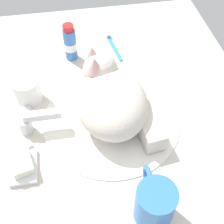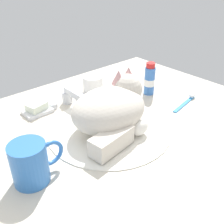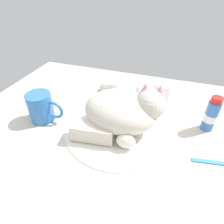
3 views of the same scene
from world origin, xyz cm
name	(u,v)px [view 2 (image 2 of 3)]	position (x,y,z in cm)	size (l,w,h in cm)	color
ground_plane	(109,133)	(0.00, 0.00, -1.50)	(110.00, 82.50, 3.00)	beige
sink_basin	(109,128)	(0.00, 0.00, 0.33)	(36.71, 36.71, 0.67)	white
faucet	(69,97)	(0.00, 20.83, 2.83)	(13.95, 11.28, 6.28)	silver
cat	(112,107)	(1.16, -0.25, 7.07)	(26.23, 20.80, 15.38)	beige
coffee_mug	(31,163)	(-26.55, -4.25, 5.00)	(12.70, 8.20, 9.99)	#3372C6
rinse_cup	(93,86)	(11.00, 21.64, 3.59)	(7.32, 7.32, 7.18)	white
soap_dish	(38,111)	(-11.30, 22.96, 0.60)	(9.00, 6.40, 1.20)	white
soap_bar	(37,106)	(-11.30, 22.96, 2.38)	(6.06, 4.65, 2.37)	silver
toothpaste_bottle	(150,80)	(27.17, 8.38, 5.61)	(3.93, 3.93, 12.10)	#3870C6
toothbrush	(186,102)	(30.84, -5.65, 0.52)	(14.75, 3.72, 1.60)	#388CD8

